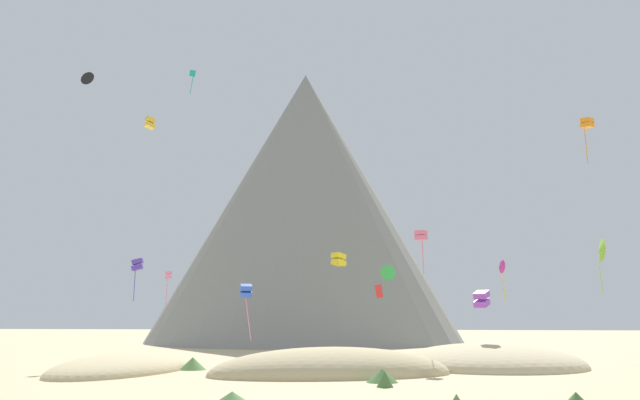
{
  "coord_description": "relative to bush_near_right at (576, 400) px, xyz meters",
  "views": [
    {
      "loc": [
        5.96,
        -33.55,
        4.36
      ],
      "look_at": [
        -3.19,
        41.68,
        18.26
      ],
      "focal_mm": 35.99,
      "sensor_mm": 36.0,
      "label": 1
    }
  ],
  "objects": [
    {
      "name": "dune_foreground_left",
      "position": [
        -30.89,
        18.17,
        -0.4
      ],
      "size": [
        10.51,
        18.88,
        3.0
      ],
      "primitive_type": "ellipsoid",
      "rotation": [
        0.0,
        0.0,
        1.45
      ],
      "color": "#C6B284",
      "rests_on": "ground_plane"
    },
    {
      "name": "dune_foreground_right",
      "position": [
        -13.7,
        16.84,
        -0.4
      ],
      "size": [
        21.08,
        15.03,
        4.25
      ],
      "primitive_type": "ellipsoid",
      "rotation": [
        0.0,
        0.0,
        0.33
      ],
      "color": "#C6B284",
      "rests_on": "ground_plane"
    },
    {
      "name": "dune_midground",
      "position": [
        -0.63,
        26.79,
        -0.4
      ],
      "size": [
        22.41,
        22.54,
        4.19
      ],
      "primitive_type": "ellipsoid",
      "rotation": [
        0.0,
        0.0,
        1.98
      ],
      "color": "#CCBA8E",
      "rests_on": "ground_plane"
    },
    {
      "name": "bush_near_right",
      "position": [
        0.0,
        0.0,
        0.0
      ],
      "size": [
        1.61,
        1.61,
        0.8
      ],
      "primitive_type": "cone",
      "rotation": [
        0.0,
        0.0,
        0.03
      ],
      "color": "#477238",
      "rests_on": "ground_plane"
    },
    {
      "name": "bush_mid_center",
      "position": [
        -16.65,
        -1.79,
        -0.0
      ],
      "size": [
        3.52,
        3.52,
        0.79
      ],
      "primitive_type": "cone",
      "rotation": [
        0.0,
        0.0,
        0.73
      ],
      "color": "#477238",
      "rests_on": "ground_plane"
    },
    {
      "name": "bush_scatter_east",
      "position": [
        -25.86,
        20.41,
        0.12
      ],
      "size": [
        2.54,
        2.54,
        1.05
      ],
      "primitive_type": "cone",
      "rotation": [
        0.0,
        0.0,
        3.23
      ],
      "color": "#568442",
      "rests_on": "ground_plane"
    },
    {
      "name": "bush_far_right",
      "position": [
        -9.69,
        11.64,
        0.06
      ],
      "size": [
        2.76,
        2.76,
        0.92
      ],
      "primitive_type": "cone",
      "rotation": [
        0.0,
        0.0,
        3.46
      ],
      "color": "#477238",
      "rests_on": "ground_plane"
    },
    {
      "name": "bush_near_left",
      "position": [
        -9.44,
        8.6,
        0.11
      ],
      "size": [
        1.34,
        1.34,
        1.02
      ],
      "primitive_type": "cone",
      "rotation": [
        0.0,
        0.0,
        4.99
      ],
      "color": "#477238",
      "rests_on": "ground_plane"
    },
    {
      "name": "rock_massif",
      "position": [
        -25.85,
        82.49,
        23.81
      ],
      "size": [
        62.47,
        62.47,
        50.31
      ],
      "color": "gray",
      "rests_on": "ground_plane"
    },
    {
      "name": "kite_gold_mid",
      "position": [
        -30.0,
        18.74,
        20.9
      ],
      "size": [
        1.13,
        1.12,
        1.06
      ],
      "rotation": [
        0.0,
        0.0,
        2.26
      ],
      "color": "gold"
    },
    {
      "name": "kite_indigo_low",
      "position": [
        -40.98,
        43.65,
        10.46
      ],
      "size": [
        1.63,
        1.55,
        5.33
      ],
      "rotation": [
        0.0,
        0.0,
        4.96
      ],
      "color": "#5138B2"
    },
    {
      "name": "kite_violet_low",
      "position": [
        -0.84,
        27.62,
        5.65
      ],
      "size": [
        1.66,
        1.7,
        1.66
      ],
      "rotation": [
        0.0,
        0.0,
        2.62
      ],
      "color": "purple"
    },
    {
      "name": "kite_teal_high",
      "position": [
        -36.56,
        48.9,
        37.21
      ],
      "size": [
        0.93,
        0.29,
        3.55
      ],
      "rotation": [
        0.0,
        0.0,
        5.7
      ],
      "color": "teal"
    },
    {
      "name": "kite_lime_low",
      "position": [
        13.0,
        37.57,
        10.95
      ],
      "size": [
        0.65,
        2.6,
        5.85
      ],
      "rotation": [
        0.0,
        0.0,
        4.69
      ],
      "color": "#8CD133"
    },
    {
      "name": "kite_magenta_low",
      "position": [
        3.02,
        39.93,
        9.4
      ],
      "size": [
        0.74,
        1.5,
        4.97
      ],
      "rotation": [
        0.0,
        0.0,
        5.02
      ],
      "color": "#D1339E"
    },
    {
      "name": "kite_red_low",
      "position": [
        -10.77,
        43.73,
        7.03
      ],
      "size": [
        1.04,
        0.39,
        1.67
      ],
      "rotation": [
        0.0,
        0.0,
        1.98
      ],
      "color": "red"
    },
    {
      "name": "kite_black_mid",
      "position": [
        -35.89,
        18.45,
        25.15
      ],
      "size": [
        1.32,
        0.64,
        1.33
      ],
      "rotation": [
        0.0,
        0.0,
        3.08
      ],
      "color": "black"
    },
    {
      "name": "kite_green_low",
      "position": [
        -9.76,
        50.1,
        9.61
      ],
      "size": [
        2.03,
        0.79,
        4.27
      ],
      "rotation": [
        0.0,
        0.0,
        3.06
      ],
      "color": "green"
    },
    {
      "name": "kite_yellow_low",
      "position": [
        -15.7,
        45.03,
        10.99
      ],
      "size": [
        1.98,
        1.99,
        1.67
      ],
      "rotation": [
        0.0,
        0.0,
        2.42
      ],
      "color": "yellow"
    },
    {
      "name": "kite_pink_low",
      "position": [
        -36.47,
        42.61,
        8.97
      ],
      "size": [
        1.03,
        0.99,
        4.65
      ],
      "rotation": [
        0.0,
        0.0,
        1.88
      ],
      "color": "pink"
    },
    {
      "name": "kite_blue_low",
      "position": [
        -22.59,
        25.5,
        6.35
      ],
      "size": [
        1.35,
        1.4,
        5.25
      ],
      "rotation": [
        0.0,
        0.0,
        3.48
      ],
      "color": "blue"
    },
    {
      "name": "kite_rainbow_low",
      "position": [
        -6.29,
        25.77,
        11.35
      ],
      "size": [
        1.22,
        1.23,
        3.95
      ],
      "rotation": [
        0.0,
        0.0,
        2.65
      ],
      "color": "#E5668C"
    },
    {
      "name": "kite_orange_mid",
      "position": [
        11.23,
        32.72,
        23.6
      ],
      "size": [
        1.44,
        1.44,
        4.84
      ],
      "rotation": [
        0.0,
        0.0,
        3.93
      ],
      "color": "orange"
    }
  ]
}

